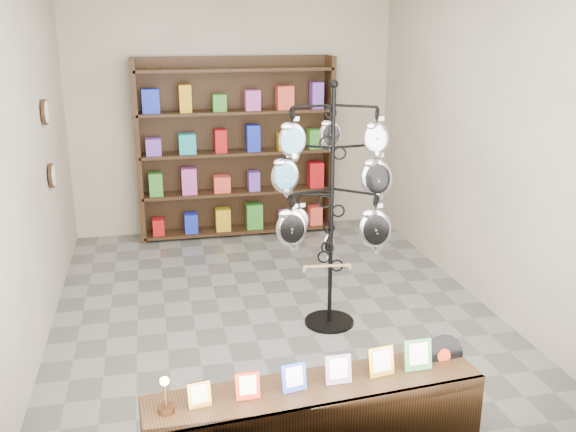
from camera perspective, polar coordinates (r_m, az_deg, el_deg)
name	(u,v)px	position (r m, az deg, el deg)	size (l,w,h in m)	color
ground	(272,307)	(6.15, -1.41, -8.12)	(5.00, 5.00, 0.00)	slate
room_envelope	(271,112)	(5.62, -1.55, 9.22)	(5.00, 5.00, 5.00)	#C5B29E
display_tree	(332,189)	(5.42, 3.93, 2.39)	(1.11, 1.06, 2.16)	black
front_shelf	(316,422)	(4.13, 2.48, -17.82)	(2.10, 0.60, 0.73)	black
back_shelving	(236,154)	(7.99, -4.61, 5.55)	(2.42, 0.36, 2.20)	black
wall_clocks	(48,144)	(6.44, -20.54, 5.99)	(0.03, 0.24, 0.84)	black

